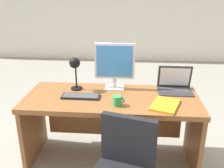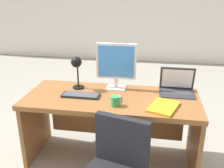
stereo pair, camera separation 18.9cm
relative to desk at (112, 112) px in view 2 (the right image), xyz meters
The scene contains 10 objects.
ground 1.55m from the desk, 90.00° to the left, with size 12.00×12.00×0.00m, color gray.
back_wall 4.07m from the desk, 90.00° to the left, with size 10.00×0.10×2.80m, color silver.
desk is the anchor object (origin of this frame).
monitor 0.50m from the desk, 86.63° to the left, with size 0.41×0.16×0.48m.
laptop 0.71m from the desk, 17.42° to the left, with size 0.34×0.26×0.25m.
keyboard 0.37m from the desk, 165.02° to the right, with size 0.37×0.13×0.02m.
mouse 0.23m from the desk, 43.60° to the right, with size 0.04×0.07×0.03m.
desk_lamp 0.59m from the desk, 164.39° to the left, with size 0.12×0.14×0.35m.
book 0.57m from the desk, 22.47° to the right, with size 0.31×0.37×0.02m.
coffee_mug 0.34m from the desk, 73.56° to the right, with size 0.11×0.08×0.09m.
Camera 2 is at (0.38, -2.24, 1.72)m, focal length 40.85 mm.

